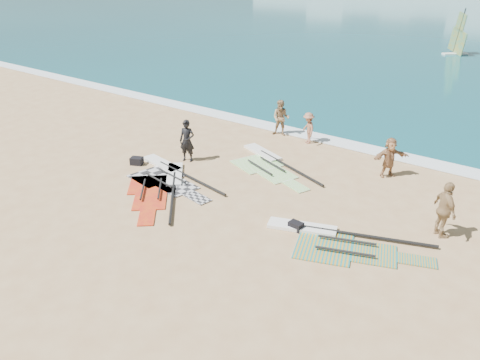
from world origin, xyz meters
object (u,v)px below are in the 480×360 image
Objects in this scene: rig_green at (268,163)px; person_wetsuit at (187,141)px; rig_red at (163,186)px; beachgoer_left at (281,118)px; beachgoer_back at (445,210)px; gear_bag_near at (137,161)px; beachgoer_right at (390,157)px; gear_bag_far at (296,226)px; rig_grey at (168,174)px; beachgoer_mid at (308,128)px; rig_orange at (333,240)px.

rig_green is 2.72× the size of person_wetsuit.
beachgoer_left reaches higher than rig_red.
rig_green is 8.33m from beachgoer_back.
gear_bag_near is at bearing -153.29° from person_wetsuit.
rig_green is at bearing 151.13° from beachgoer_right.
beachgoer_back reaches higher than gear_bag_far.
rig_red is 2.62× the size of beachgoer_left.
beachgoer_right is at bearing 82.17° from gear_bag_far.
beachgoer_right is (7.62, 5.66, 0.82)m from rig_grey.
beachgoer_right reaches higher than rig_red.
beachgoer_back is 4.89m from beachgoer_right.
beachgoer_right is (-3.24, 3.66, -0.13)m from beachgoer_back.
person_wetsuit is at bearing 47.89° from gear_bag_near.
gear_bag_near reaches higher than rig_grey.
person_wetsuit is 1.23× the size of beachgoer_mid.
rig_grey is at bearing -117.18° from beachgoer_left.
beachgoer_right is (8.02, 3.92, -0.11)m from person_wetsuit.
beachgoer_left is at bearing 53.43° from person_wetsuit.
person_wetsuit reaches higher than gear_bag_near.
beachgoer_back reaches higher than rig_grey.
gear_bag_near is 8.63m from beachgoer_mid.
beachgoer_back is (11.26, 0.27, 0.02)m from person_wetsuit.
beachgoer_back is at bearing -99.37° from beachgoer_right.
beachgoer_right is at bearing 46.66° from rig_grey.
person_wetsuit is (-0.41, 1.74, 0.93)m from rig_grey.
rig_orange is at bearing -16.47° from rig_green.
rig_orange is 3.79m from beachgoer_back.
rig_orange is (8.12, -0.45, 0.00)m from rig_grey.
beachgoer_mid reaches higher than gear_bag_near.
rig_green is 9.93× the size of gear_bag_near.
rig_grey and rig_red have the same top height.
beachgoer_back is at bearing 9.37° from rig_green.
rig_orange is at bearing -2.60° from gear_bag_near.
beachgoer_mid is (-3.90, 7.69, 0.65)m from gear_bag_far.
beachgoer_left is 1.09× the size of beachgoer_right.
gear_bag_near is 7.95m from beachgoer_left.
beachgoer_left is (-7.00, 7.74, 0.90)m from rig_orange.
person_wetsuit is 0.98× the size of beachgoer_back.
person_wetsuit is (-8.53, 2.18, 0.93)m from rig_orange.
beachgoer_right is (0.85, 6.22, 0.73)m from gear_bag_far.
person_wetsuit is (-1.07, 2.69, 0.93)m from rig_red.
gear_bag_far is 8.65m from beachgoer_mid.
rig_red is at bearing -176.27° from gear_bag_far.
rig_orange is 12.04× the size of gear_bag_far.
beachgoer_right is (6.49, -1.64, -0.08)m from beachgoer_left.
gear_bag_far is 7.57m from person_wetsuit.
rig_orange is 2.85× the size of beachgoer_back.
beachgoer_mid is at bearing 55.87° from gear_bag_near.
rig_red is 2.86× the size of beachgoer_right.
person_wetsuit is at bearing 45.86° from beachgoer_back.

